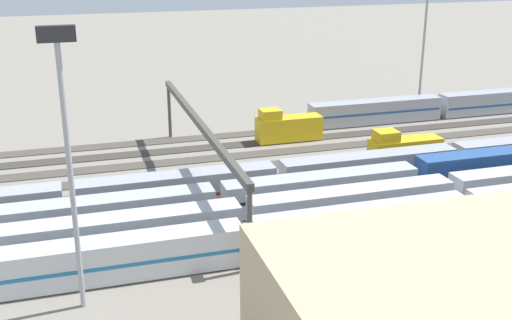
{
  "coord_description": "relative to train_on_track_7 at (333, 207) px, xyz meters",
  "views": [
    {
      "loc": [
        28.82,
        72.91,
        29.35
      ],
      "look_at": [
        6.6,
        -0.87,
        2.5
      ],
      "focal_mm": 44.88,
      "sensor_mm": 36.0,
      "label": 1
    }
  ],
  "objects": [
    {
      "name": "track_bed_2",
      "position": [
        -2.71,
        -25.0,
        -1.99
      ],
      "size": [
        140.0,
        2.8,
        0.12
      ],
      "primitive_type": "cube",
      "color": "#4C443D",
      "rests_on": "ground_plane"
    },
    {
      "name": "train_on_track_7",
      "position": [
        0.0,
        0.0,
        0.0
      ],
      "size": [
        114.8,
        3.06,
        4.4
      ],
      "color": "#1E6B9E",
      "rests_on": "ground_plane"
    },
    {
      "name": "track_bed_3",
      "position": [
        -2.71,
        -20.0,
        -1.99
      ],
      "size": [
        140.0,
        2.8,
        0.12
      ],
      "primitive_type": "cube",
      "color": "#4C443D",
      "rests_on": "ground_plane"
    },
    {
      "name": "train_on_track_4",
      "position": [
        -16.67,
        -15.0,
        0.1
      ],
      "size": [
        10.0,
        3.0,
        5.0
      ],
      "color": "gold",
      "rests_on": "ground_plane"
    },
    {
      "name": "signal_gantry",
      "position": [
        11.41,
        -15.0,
        5.74
      ],
      "size": [
        0.7,
        45.0,
        8.8
      ],
      "color": "#4C4742",
      "rests_on": "ground_plane"
    },
    {
      "name": "track_bed_5",
      "position": [
        -2.71,
        -10.0,
        -1.99
      ],
      "size": [
        140.0,
        2.8,
        0.12
      ],
      "primitive_type": "cube",
      "color": "#4C443D",
      "rests_on": "ground_plane"
    },
    {
      "name": "track_bed_0",
      "position": [
        -2.71,
        -35.0,
        -1.99
      ],
      "size": [
        140.0,
        2.8,
        0.12
      ],
      "primitive_type": "cube",
      "color": "#4C443D",
      "rests_on": "ground_plane"
    },
    {
      "name": "train_on_track_0",
      "position": [
        -34.68,
        -35.0,
        -0.04
      ],
      "size": [
        47.2,
        3.06,
        3.8
      ],
      "color": "#A8AAB2",
      "rests_on": "ground_plane"
    },
    {
      "name": "track_bed_1",
      "position": [
        -2.71,
        -30.0,
        -1.99
      ],
      "size": [
        140.0,
        2.8,
        0.12
      ],
      "primitive_type": "cube",
      "color": "#3D3833",
      "rests_on": "ground_plane"
    },
    {
      "name": "train_on_track_5",
      "position": [
        -7.0,
        -10.0,
        -0.0
      ],
      "size": [
        114.8,
        3.06,
        4.4
      ],
      "color": "#1E6B9E",
      "rests_on": "ground_plane"
    },
    {
      "name": "train_on_track_6",
      "position": [
        1.58,
        -5.0,
        0.04
      ],
      "size": [
        66.4,
        3.06,
        4.4
      ],
      "color": "#285193",
      "rests_on": "ground_plane"
    },
    {
      "name": "track_bed_7",
      "position": [
        -2.71,
        0.0,
        -1.99
      ],
      "size": [
        140.0,
        2.8,
        0.12
      ],
      "primitive_type": "cube",
      "color": "#3D3833",
      "rests_on": "ground_plane"
    },
    {
      "name": "track_bed_8",
      "position": [
        -2.71,
        5.0,
        -1.99
      ],
      "size": [
        140.0,
        2.8,
        0.12
      ],
      "primitive_type": "cube",
      "color": "#3D3833",
      "rests_on": "ground_plane"
    },
    {
      "name": "ground_plane",
      "position": [
        -2.71,
        -15.0,
        -2.05
      ],
      "size": [
        400.0,
        400.0,
        0.0
      ],
      "primitive_type": "plane",
      "color": "gray"
    },
    {
      "name": "light_mast_1",
      "position": [
        26.52,
        8.87,
        13.15
      ],
      "size": [
        2.8,
        0.7,
        23.34
      ],
      "color": "#9EA0A5",
      "rests_on": "ground_plane"
    },
    {
      "name": "track_bed_4",
      "position": [
        -2.71,
        -15.0,
        -1.99
      ],
      "size": [
        140.0,
        2.8,
        0.12
      ],
      "primitive_type": "cube",
      "color": "#3D3833",
      "rests_on": "ground_plane"
    },
    {
      "name": "light_mast_0",
      "position": [
        -33.0,
        -38.86,
        16.72
      ],
      "size": [
        2.8,
        0.7,
        29.86
      ],
      "color": "#9EA0A5",
      "rests_on": "ground_plane"
    },
    {
      "name": "train_on_track_1",
      "position": [
        -5.3,
        -30.0,
        0.1
      ],
      "size": [
        10.0,
        3.0,
        5.0
      ],
      "color": "gold",
      "rests_on": "ground_plane"
    },
    {
      "name": "train_on_track_8",
      "position": [
        -13.16,
        5.0,
        -0.06
      ],
      "size": [
        95.6,
        3.06,
        3.8
      ],
      "color": "silver",
      "rests_on": "ground_plane"
    },
    {
      "name": "track_bed_6",
      "position": [
        -2.71,
        -5.0,
        -1.99
      ],
      "size": [
        140.0,
        2.8,
        0.12
      ],
      "primitive_type": "cube",
      "color": "#3D3833",
      "rests_on": "ground_plane"
    }
  ]
}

